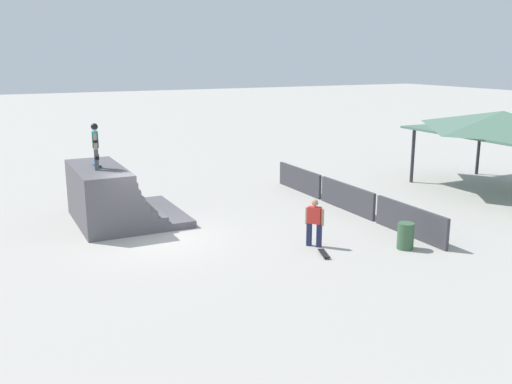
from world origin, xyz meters
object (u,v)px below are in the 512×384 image
(bystander_walking, at_px, (314,220))
(skateboard_on_ground, at_px, (324,254))
(skateboard_on_deck, at_px, (97,164))
(trash_bin, at_px, (406,236))
(skater_on_deck, at_px, (95,143))

(bystander_walking, relative_size, skateboard_on_ground, 1.80)
(skateboard_on_deck, xyz_separation_m, skateboard_on_ground, (6.76, 5.41, -2.09))
(skateboard_on_deck, bearing_deg, skateboard_on_ground, 39.15)
(bystander_walking, distance_m, trash_bin, 2.92)
(skater_on_deck, bearing_deg, trash_bin, 60.72)
(skater_on_deck, bearing_deg, skateboard_on_deck, 179.87)
(skateboard_on_ground, bearing_deg, bystander_walking, -172.64)
(skater_on_deck, bearing_deg, skateboard_on_ground, 52.19)
(skateboard_on_ground, relative_size, trash_bin, 1.02)
(skater_on_deck, bearing_deg, bystander_walking, 57.54)
(skateboard_on_ground, height_order, trash_bin, trash_bin)
(bystander_walking, bearing_deg, skateboard_on_ground, 128.72)
(skater_on_deck, height_order, bystander_walking, skater_on_deck)
(skater_on_deck, height_order, skateboard_on_deck, skater_on_deck)
(skater_on_deck, distance_m, skateboard_on_deck, 1.06)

